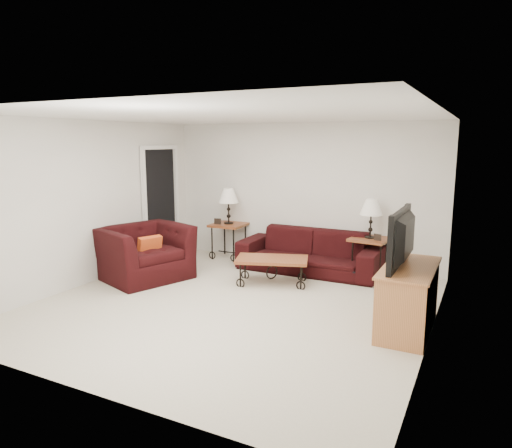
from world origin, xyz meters
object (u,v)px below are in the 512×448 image
Objects in this scene: side_table_left at (229,241)px; coffee_table at (272,271)px; lamp_left at (229,206)px; sofa at (309,251)px; tv_stand at (408,298)px; lamp_right at (371,219)px; backpack at (361,272)px; armchair at (144,253)px; television at (410,238)px; side_table_right at (369,257)px.

side_table_left reaches higher than coffee_table.
lamp_left is 0.61× the size of coffee_table.
tv_stand is (1.88, -1.81, 0.03)m from sofa.
coffee_table is (-1.24, -1.10, -0.75)m from lamp_right.
backpack is (1.24, 0.60, -0.01)m from coffee_table.
sofa is at bearing 73.35° from coffee_table.
lamp_right reaches higher than armchair.
television is at bearing -29.40° from side_table_left.
armchair is 1.02× the size of tv_stand.
tv_stand is (0.91, -1.99, -0.57)m from lamp_right.
tv_stand is at bearing -29.26° from side_table_left.
backpack is at bearing -48.48° from armchair.
armchair is at bearing -151.28° from lamp_right.
sofa is at bearing -169.49° from side_table_right.
side_table_left is at bearing 0.00° from lamp_left.
tv_stand is at bearing -29.26° from lamp_left.
sofa is 3.60× the size of side_table_left.
lamp_left is 4.06m from television.
lamp_right is 2.19m from television.
side_table_left is at bearing 173.85° from sofa.
sofa is 1.16m from lamp_right.
lamp_left is 4.12m from tv_stand.
side_table_left is 0.61× the size of coffee_table.
coffee_table is at bearing 157.44° from tv_stand.
side_table_left is 1.04× the size of lamp_right.
coffee_table is (-1.24, -1.10, -0.11)m from side_table_right.
sofa is 1.87× the size of tv_stand.
lamp_left reaches higher than sofa.
side_table_left is at bearing 180.00° from side_table_right.
television is at bearing -44.18° from sofa.
television is at bearing -69.83° from backpack.
armchair is at bearing -169.37° from backpack.
armchair reaches higher than tv_stand.
side_table_right is at bearing 0.00° from lamp_left.
tv_stand is at bearing -22.56° from coffee_table.
backpack is (-0.90, 1.50, -0.90)m from television.
armchair is (-0.55, -1.75, 0.09)m from side_table_left.
lamp_right reaches higher than backpack.
armchair is at bearing -151.28° from side_table_right.
lamp_right is at bearing 0.00° from side_table_right.
side_table_left is 0.52× the size of tv_stand.
armchair is at bearing -93.42° from television.
television is at bearing -22.75° from coffee_table.
side_table_right is at bearing 114.65° from tv_stand.
sofa is 2.70m from television.
television is 1.96m from backpack.
sofa is 0.97m from coffee_table.
side_table_right is 0.64m from lamp_right.
coffee_table is (-0.27, -0.92, -0.14)m from sofa.
television reaches higher than armchair.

